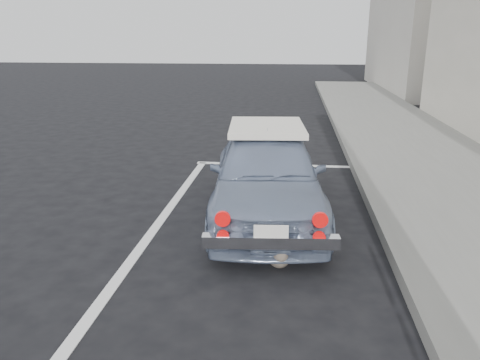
# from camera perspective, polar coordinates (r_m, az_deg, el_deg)

# --- Properties ---
(pline_front) EXTENTS (3.00, 0.12, 0.01)m
(pline_front) POSITION_cam_1_polar(r_m,az_deg,el_deg) (8.63, 4.62, 1.84)
(pline_front) COLOR silver
(pline_front) RESTS_ON ground
(pline_side) EXTENTS (0.12, 7.00, 0.01)m
(pline_side) POSITION_cam_1_polar(r_m,az_deg,el_deg) (5.58, -11.36, -7.18)
(pline_side) COLOR silver
(pline_side) RESTS_ON ground
(retro_coupe) EXTENTS (1.67, 3.56, 1.18)m
(retro_coupe) POSITION_cam_1_polar(r_m,az_deg,el_deg) (6.04, 3.28, 1.01)
(retro_coupe) COLOR #7787A5
(retro_coupe) RESTS_ON ground
(cat) EXTENTS (0.29, 0.54, 0.29)m
(cat) POSITION_cam_1_polar(r_m,az_deg,el_deg) (4.85, 4.78, -9.06)
(cat) COLOR #65584D
(cat) RESTS_ON ground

